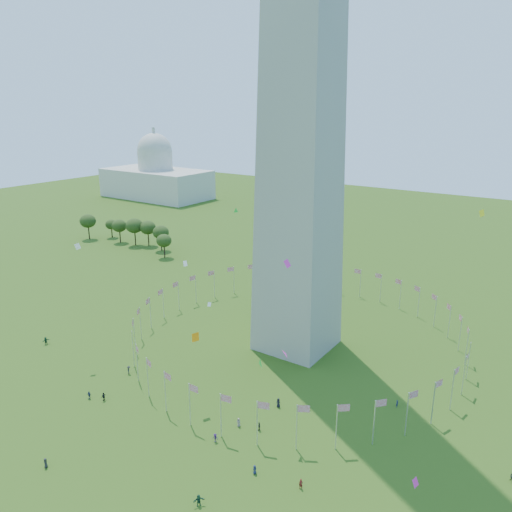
# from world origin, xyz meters

# --- Properties ---
(ground) EXTENTS (600.00, 600.00, 0.00)m
(ground) POSITION_xyz_m (0.00, 0.00, 0.00)
(ground) COLOR #2A4A11
(ground) RESTS_ON ground
(flag_ring) EXTENTS (80.24, 80.24, 9.00)m
(flag_ring) POSITION_xyz_m (-0.00, 50.00, 4.50)
(flag_ring) COLOR silver
(flag_ring) RESTS_ON ground
(capitol_building) EXTENTS (70.00, 35.00, 46.00)m
(capitol_building) POSITION_xyz_m (-180.00, 180.00, 23.00)
(capitol_building) COLOR beige
(capitol_building) RESTS_ON ground
(crowd) EXTENTS (106.54, 76.43, 1.96)m
(crowd) POSITION_xyz_m (2.11, 3.13, 0.90)
(crowd) COLOR #1B4525
(crowd) RESTS_ON ground
(kites_aloft) EXTENTS (100.51, 78.22, 41.16)m
(kites_aloft) POSITION_xyz_m (5.97, 23.09, 21.46)
(kites_aloft) COLOR #CC2699
(kites_aloft) RESTS_ON ground
(tree_line_west) EXTENTS (54.94, 15.20, 11.56)m
(tree_line_west) POSITION_xyz_m (-105.51, 90.84, 5.24)
(tree_line_west) COLOR #35501A
(tree_line_west) RESTS_ON ground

